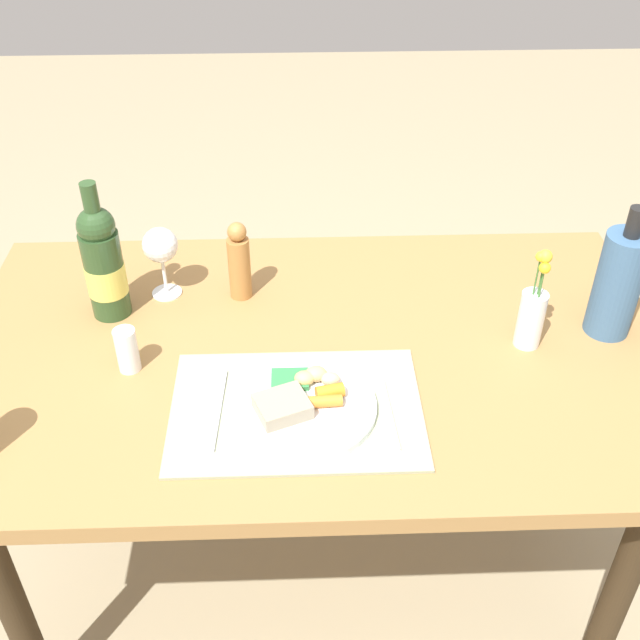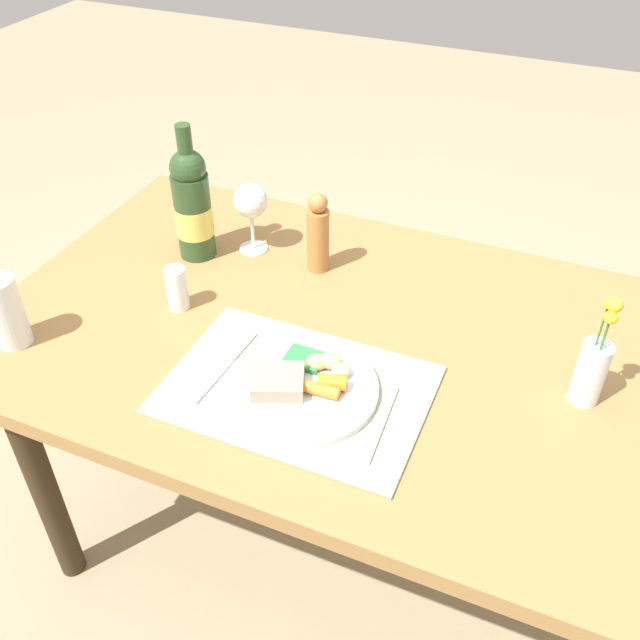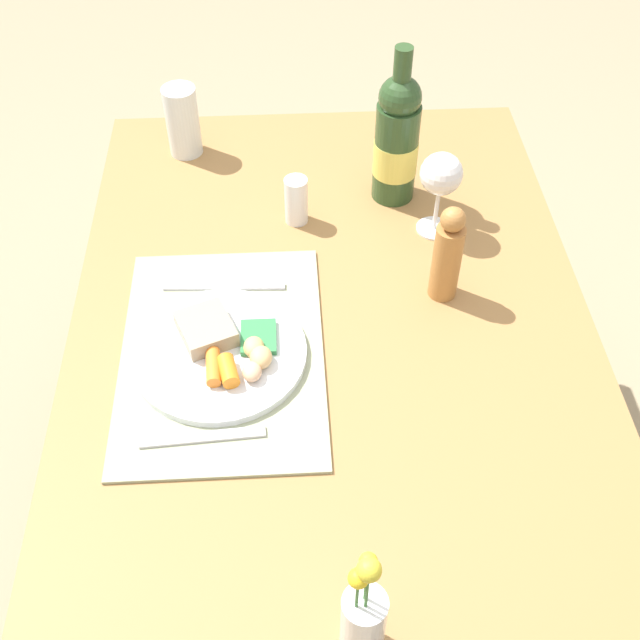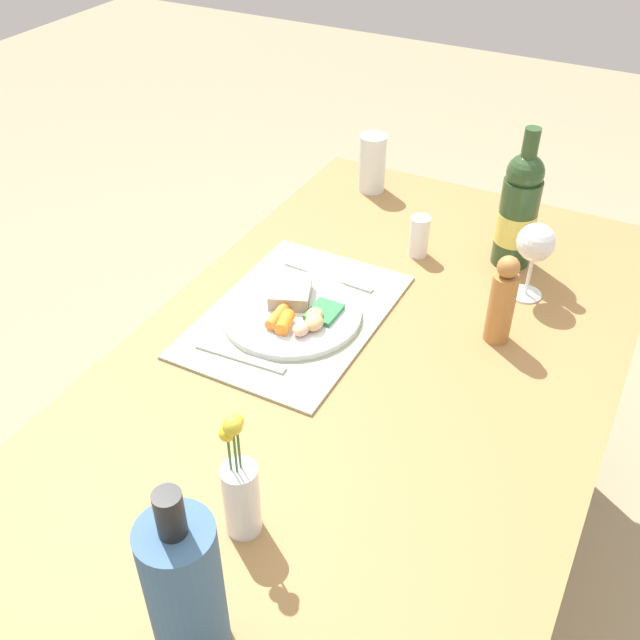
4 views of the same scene
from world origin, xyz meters
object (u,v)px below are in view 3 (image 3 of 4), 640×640
Objects in this scene: pepper_mill at (447,255)px; salt_shaker at (296,200)px; wine_glass at (441,176)px; flower_vase at (361,620)px; dining_table at (335,398)px; knife at (203,437)px; dinner_plate at (221,350)px; water_tumbler at (183,125)px; wine_bottle at (397,140)px; fork at (224,287)px.

salt_shaker is at bearing -130.54° from pepper_mill.
flower_vase reaches higher than wine_glass.
knife reaches higher than dining_table.
flower_vase is at bearing 29.72° from knife.
flower_vase is (0.46, 0.18, 0.06)m from dinner_plate.
pepper_mill reaches higher than dinner_plate.
dining_table is 0.67m from water_tumbler.
wine_bottle is (-0.40, 0.32, 0.11)m from dinner_plate.
flower_vase is (0.79, 0.05, 0.03)m from salt_shaker.
fork is 1.44× the size of water_tumbler.
dinner_plate is 0.50m from flower_vase.
wine_bottle is at bearing 67.99° from water_tumbler.
salt_shaker is at bearing -99.05° from wine_glass.
pepper_mill is 0.17m from wine_glass.
water_tumbler is (-0.27, -0.47, -0.06)m from wine_glass.
water_tumbler is at bearing -165.46° from flower_vase.
pepper_mill is 0.32m from salt_shaker.
dinner_plate is 0.90× the size of wine_bottle.
wine_glass is at bearing 175.83° from pepper_mill.
pepper_mill is at bearing 122.17° from knife.
dining_table is 0.49m from wine_bottle.
dining_table is 5.25× the size of dinner_plate.
fork is at bearing -70.00° from wine_glass.
wine_bottle is at bearing 141.50° from dinner_plate.
dining_table is at bearing 80.44° from dinner_plate.
pepper_mill reaches higher than knife.
knife is 0.72m from water_tumbler.
wine_bottle is at bearing 109.73° from salt_shaker.
knife is 0.59× the size of wine_bottle.
salt_shaker is (-0.36, -0.05, 0.13)m from dining_table.
wine_glass reaches higher than dinner_plate.
fork is at bearing -52.16° from wine_bottle.
knife is 1.11× the size of wine_glass.
knife is 0.51m from salt_shaker.
dinner_plate is at bearing -159.06° from flower_vase.
knife is 0.66m from wine_bottle.
wine_glass is 0.78m from flower_vase.
water_tumbler is (-0.56, -0.09, 0.04)m from dinner_plate.
wine_glass is at bearing 31.14° from wine_bottle.
pepper_mill reaches higher than wine_glass.
knife is 0.37m from flower_vase.
salt_shaker is (-0.49, 0.15, 0.04)m from knife.
wine_bottle reaches higher than dinner_plate.
salt_shaker is at bearing -172.25° from dining_table.
knife is (0.13, -0.20, 0.09)m from dining_table.
dinner_plate is 0.57m from water_tumbler.
wine_bottle reaches higher than knife.
wine_bottle is at bearing 170.70° from flower_vase.
pepper_mill is (-0.28, 0.39, 0.08)m from knife.
dining_table is 6.49× the size of flower_vase.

